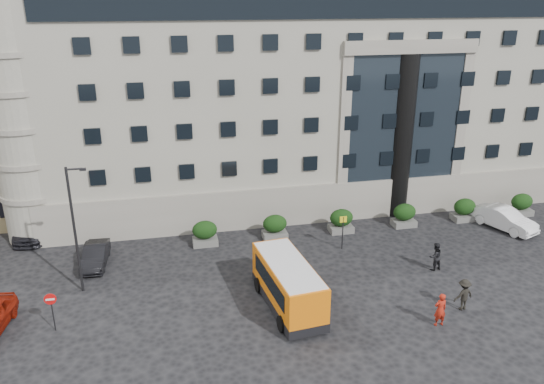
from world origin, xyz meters
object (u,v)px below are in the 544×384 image
at_px(minibus, 288,283).
at_px(pedestrian_a, 440,310).
at_px(hedge_a, 205,233).
at_px(pedestrian_b, 435,256).
at_px(hedge_d, 404,215).
at_px(hedge_e, 464,209).
at_px(no_entry_sign, 51,305).
at_px(parked_car_c, 34,227).
at_px(white_taxi, 504,219).
at_px(bus_stop_sign, 343,227).
at_px(parked_car_b, 95,255).
at_px(hedge_c, 341,221).
at_px(pedestrian_c, 464,295).
at_px(hedge_b, 275,227).
at_px(red_truck, 53,213).
at_px(hedge_f, 521,204).
at_px(parked_car_d, 106,203).
at_px(street_lamp, 75,226).

xyz_separation_m(minibus, pedestrian_a, (7.68, -3.58, -0.56)).
distance_m(hedge_a, pedestrian_b, 16.04).
distance_m(hedge_d, hedge_e, 5.20).
xyz_separation_m(no_entry_sign, parked_car_c, (-3.41, 13.04, -0.89)).
bearing_deg(white_taxi, pedestrian_b, -171.97).
xyz_separation_m(bus_stop_sign, parked_car_b, (-17.00, 1.31, -1.04)).
bearing_deg(hedge_d, no_entry_sign, -160.24).
height_order(hedge_c, parked_car_c, hedge_c).
xyz_separation_m(pedestrian_a, pedestrian_c, (2.12, 1.16, -0.03)).
distance_m(hedge_a, hedge_d, 15.60).
height_order(hedge_c, pedestrian_c, pedestrian_c).
relative_size(hedge_b, parked_car_b, 0.44).
distance_m(hedge_d, red_truck, 27.28).
bearing_deg(hedge_b, parked_car_b, -173.30).
relative_size(hedge_d, hedge_f, 1.00).
height_order(hedge_a, parked_car_c, hedge_a).
relative_size(hedge_d, pedestrian_c, 0.96).
bearing_deg(hedge_f, pedestrian_c, -136.54).
relative_size(hedge_a, pedestrian_b, 0.95).
relative_size(white_taxi, pedestrian_c, 2.61).
height_order(no_entry_sign, pedestrian_a, no_entry_sign).
bearing_deg(hedge_a, hedge_f, 0.00).
bearing_deg(pedestrian_c, parked_car_d, -53.28).
relative_size(hedge_f, minibus, 0.27).
xyz_separation_m(bus_stop_sign, no_entry_sign, (-18.50, -6.04, -0.08)).
relative_size(hedge_b, hedge_c, 1.00).
height_order(hedge_d, hedge_e, same).
xyz_separation_m(street_lamp, parked_car_d, (0.44, 13.00, -3.64)).
xyz_separation_m(minibus, parked_car_d, (-11.41, 17.42, -0.82)).
bearing_deg(hedge_b, bus_stop_sign, -33.07).
bearing_deg(parked_car_b, street_lamp, -94.06).
xyz_separation_m(parked_car_c, pedestrian_c, (26.12, -15.84, 0.20)).
bearing_deg(white_taxi, parked_car_b, 157.09).
height_order(hedge_b, pedestrian_c, pedestrian_c).
distance_m(bus_stop_sign, parked_car_d, 20.27).
bearing_deg(pedestrian_c, white_taxi, -144.32).
bearing_deg(street_lamp, pedestrian_c, -17.54).
height_order(hedge_f, no_entry_sign, no_entry_sign).
height_order(red_truck, parked_car_c, red_truck).
bearing_deg(white_taxi, red_truck, 146.08).
height_order(hedge_b, parked_car_c, hedge_b).
bearing_deg(hedge_d, pedestrian_b, -99.39).
height_order(hedge_c, hedge_f, same).
bearing_deg(parked_car_c, hedge_b, -10.27).
bearing_deg(hedge_b, pedestrian_a, -63.46).
height_order(hedge_b, no_entry_sign, no_entry_sign).
relative_size(hedge_f, parked_car_b, 0.44).
height_order(parked_car_c, pedestrian_c, pedestrian_c).
bearing_deg(bus_stop_sign, parked_car_d, 147.09).
distance_m(hedge_a, parked_car_b, 7.65).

